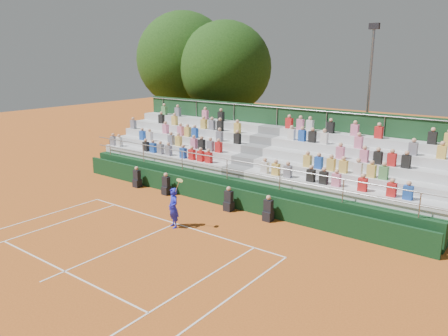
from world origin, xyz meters
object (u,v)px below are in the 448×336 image
Objects in this scene: tree_west at (184,60)px; tree_east at (225,68)px; tennis_player at (173,208)px; floodlight_mast at (369,89)px.

tree_west is 4.13m from tree_east.
tree_east is at bearing 118.47° from tennis_player.
tennis_player is 14.95m from floodlight_mast.
tree_west reaches higher than tennis_player.
tree_west is 1.16× the size of floodlight_mast.
floodlight_mast reaches higher than tennis_player.
floodlight_mast is (3.13, 13.97, 4.30)m from tennis_player.
tennis_player is at bearing -61.53° from tree_east.
tree_east is at bearing -174.59° from floodlight_mast.
tree_east is (-7.05, 13.00, 5.42)m from tennis_player.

